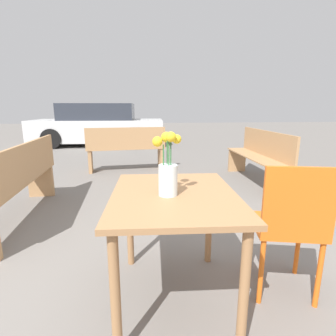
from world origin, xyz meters
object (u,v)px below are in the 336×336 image
(cafe_chair, at_px, (290,222))
(bench_far, at_px, (126,148))
(table_front, at_px, (174,210))
(flower_vase, at_px, (168,174))
(parked_car, at_px, (99,126))
(bench_near, at_px, (260,155))
(bench_middle, at_px, (22,179))

(cafe_chair, xyz_separation_m, bench_far, (-1.20, 3.61, -0.06))
(table_front, xyz_separation_m, cafe_chair, (0.72, -0.05, -0.09))
(flower_vase, relative_size, cafe_chair, 0.41)
(parked_car, bearing_deg, bench_far, -74.16)
(table_front, xyz_separation_m, bench_near, (1.71, 2.52, -0.14))
(flower_vase, distance_m, cafe_chair, 0.82)
(flower_vase, relative_size, bench_far, 0.24)
(parked_car, bearing_deg, table_front, -78.05)
(table_front, bearing_deg, bench_middle, 136.85)
(cafe_chair, relative_size, bench_far, 0.59)
(bench_middle, bearing_deg, flower_vase, -44.59)
(table_front, height_order, cafe_chair, cafe_chair)
(cafe_chair, bearing_deg, bench_near, 68.77)
(table_front, distance_m, parked_car, 7.55)
(cafe_chair, bearing_deg, flower_vase, 178.82)
(flower_vase, height_order, bench_far, flower_vase)
(table_front, relative_size, cafe_chair, 1.07)
(bench_far, bearing_deg, bench_near, -25.40)
(cafe_chair, height_order, bench_middle, cafe_chair)
(cafe_chair, xyz_separation_m, bench_middle, (-2.19, 1.42, -0.05))
(flower_vase, xyz_separation_m, cafe_chair, (0.76, -0.02, -0.32))
(cafe_chair, relative_size, bench_near, 0.51)
(flower_vase, distance_m, parked_car, 7.58)
(table_front, relative_size, flower_vase, 2.58)
(cafe_chair, bearing_deg, table_front, 176.28)
(cafe_chair, bearing_deg, parked_car, 107.06)
(table_front, relative_size, bench_near, 0.54)
(cafe_chair, distance_m, bench_near, 2.75)
(parked_car, bearing_deg, flower_vase, -78.40)
(bench_far, bearing_deg, table_front, -82.35)
(cafe_chair, relative_size, bench_middle, 0.50)
(flower_vase, distance_m, bench_middle, 2.04)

